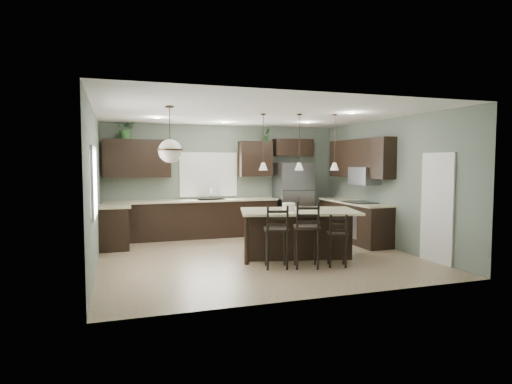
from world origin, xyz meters
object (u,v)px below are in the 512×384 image
(bar_stool_center, at_px, (306,234))
(bar_stool_right, at_px, (337,240))
(kitchen_island, at_px, (299,233))
(serving_dish, at_px, (289,207))
(plant_back_left, at_px, (127,129))
(refrigerator, at_px, (293,198))
(bar_stool_left, at_px, (276,236))

(bar_stool_center, xyz_separation_m, bar_stool_right, (0.56, -0.09, -0.12))
(kitchen_island, bearing_deg, serving_dish, 180.00)
(kitchen_island, relative_size, plant_back_left, 4.65)
(kitchen_island, distance_m, plant_back_left, 4.76)
(bar_stool_right, bearing_deg, refrigerator, 101.51)
(bar_stool_right, height_order, plant_back_left, plant_back_left)
(serving_dish, xyz_separation_m, bar_stool_left, (-0.55, -0.76, -0.43))
(bar_stool_right, xyz_separation_m, plant_back_left, (-3.47, 3.78, 2.16))
(serving_dish, distance_m, bar_stool_left, 1.03)
(bar_stool_center, distance_m, bar_stool_right, 0.58)
(kitchen_island, xyz_separation_m, bar_stool_left, (-0.74, -0.71, 0.10))
(serving_dish, bearing_deg, bar_stool_center, -92.16)
(kitchen_island, bearing_deg, plant_back_left, 152.00)
(bar_stool_center, bearing_deg, bar_stool_right, 8.91)
(refrigerator, xyz_separation_m, bar_stool_center, (-1.23, -3.46, -0.33))
(kitchen_island, height_order, bar_stool_right, bar_stool_right)
(bar_stool_center, relative_size, bar_stool_right, 1.24)
(refrigerator, height_order, plant_back_left, plant_back_left)
(plant_back_left, bearing_deg, bar_stool_left, -56.08)
(serving_dish, bearing_deg, bar_stool_right, -61.85)
(refrigerator, relative_size, plant_back_left, 3.83)
(plant_back_left, bearing_deg, kitchen_island, -42.20)
(refrigerator, height_order, bar_stool_center, refrigerator)
(kitchen_island, distance_m, bar_stool_left, 1.04)
(bar_stool_center, relative_size, plant_back_left, 2.46)
(kitchen_island, relative_size, bar_stool_right, 2.35)
(bar_stool_left, height_order, bar_stool_center, bar_stool_center)
(bar_stool_right, relative_size, plant_back_left, 1.98)
(bar_stool_center, bearing_deg, serving_dish, 105.98)
(refrigerator, distance_m, bar_stool_left, 3.78)
(bar_stool_center, bearing_deg, kitchen_island, 93.08)
(serving_dish, relative_size, plant_back_left, 0.50)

